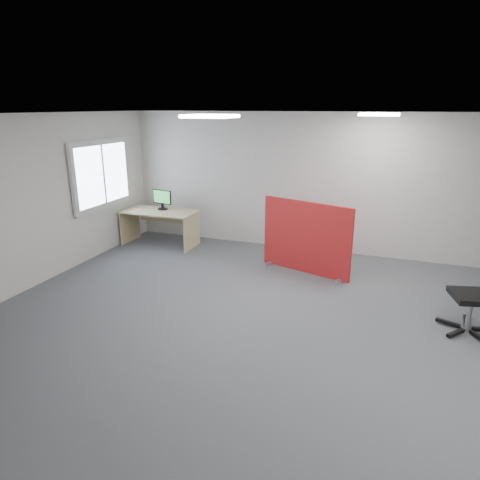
% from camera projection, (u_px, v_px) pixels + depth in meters
% --- Properties ---
extents(floor, '(9.00, 9.00, 0.00)m').
position_uv_depth(floor, '(308.00, 338.00, 5.38)').
color(floor, '#505257').
rests_on(floor, ground).
extents(ceiling, '(9.00, 7.00, 0.02)m').
position_uv_depth(ceiling, '(320.00, 115.00, 4.57)').
color(ceiling, white).
rests_on(ceiling, wall_back).
extents(wall_back, '(9.00, 0.02, 2.70)m').
position_uv_depth(wall_back, '(348.00, 186.00, 8.12)').
color(wall_back, silver).
rests_on(wall_back, floor).
extents(wall_front, '(9.00, 0.02, 2.70)m').
position_uv_depth(wall_front, '(161.00, 457.00, 1.84)').
color(wall_front, silver).
rests_on(wall_front, floor).
extents(wall_left, '(0.02, 7.00, 2.70)m').
position_uv_depth(wall_left, '(17.00, 206.00, 6.44)').
color(wall_left, silver).
rests_on(wall_left, floor).
extents(window, '(0.06, 1.70, 1.30)m').
position_uv_depth(window, '(102.00, 174.00, 8.16)').
color(window, white).
rests_on(window, wall_left).
extents(ceiling_lights, '(4.10, 4.10, 0.04)m').
position_uv_depth(ceiling_lights, '(357.00, 117.00, 5.07)').
color(ceiling_lights, white).
rests_on(ceiling_lights, ceiling).
extents(red_divider, '(1.62, 0.55, 1.26)m').
position_uv_depth(red_divider, '(306.00, 238.00, 7.36)').
color(red_divider, '#AB1F16').
rests_on(red_divider, floor).
extents(second_desk, '(1.53, 0.76, 0.73)m').
position_uv_depth(second_desk, '(161.00, 219.00, 8.90)').
color(second_desk, tan).
rests_on(second_desk, floor).
extents(monitor_second, '(0.46, 0.21, 0.42)m').
position_uv_depth(monitor_second, '(162.00, 199.00, 8.86)').
color(monitor_second, black).
rests_on(monitor_second, second_desk).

